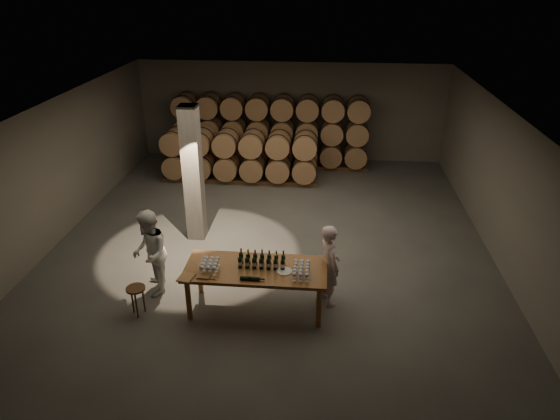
# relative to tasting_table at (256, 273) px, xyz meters

# --- Properties ---
(room) EXTENTS (12.00, 12.00, 12.00)m
(room) POSITION_rel_tasting_table_xyz_m (-1.80, 2.70, 0.80)
(room) COLOR #524F4D
(room) RESTS_ON ground
(tasting_table) EXTENTS (2.60, 1.10, 0.90)m
(tasting_table) POSITION_rel_tasting_table_xyz_m (0.00, 0.00, 0.00)
(tasting_table) COLOR brown
(tasting_table) RESTS_ON ground
(barrel_stack_back) EXTENTS (6.26, 0.95, 2.31)m
(barrel_stack_back) POSITION_rel_tasting_table_xyz_m (-0.57, 7.70, 0.40)
(barrel_stack_back) COLOR brown
(barrel_stack_back) RESTS_ON ground
(barrel_stack_front) EXTENTS (4.70, 0.95, 1.57)m
(barrel_stack_front) POSITION_rel_tasting_table_xyz_m (-1.35, 6.30, 0.03)
(barrel_stack_front) COLOR brown
(barrel_stack_front) RESTS_ON ground
(bottle_cluster) EXTENTS (0.86, 0.23, 0.31)m
(bottle_cluster) POSITION_rel_tasting_table_xyz_m (0.11, 0.06, 0.22)
(bottle_cluster) COLOR black
(bottle_cluster) RESTS_ON tasting_table
(lying_bottles) EXTENTS (0.44, 0.07, 0.07)m
(lying_bottles) POSITION_rel_tasting_table_xyz_m (-0.03, -0.41, 0.14)
(lying_bottles) COLOR black
(lying_bottles) RESTS_ON tasting_table
(glass_cluster_left) EXTENTS (0.31, 0.42, 0.19)m
(glass_cluster_left) POSITION_rel_tasting_table_xyz_m (-0.81, -0.14, 0.24)
(glass_cluster_left) COLOR silver
(glass_cluster_left) RESTS_ON tasting_table
(glass_cluster_right) EXTENTS (0.31, 0.53, 0.18)m
(glass_cluster_right) POSITION_rel_tasting_table_xyz_m (0.84, -0.14, 0.23)
(glass_cluster_right) COLOR silver
(glass_cluster_right) RESTS_ON tasting_table
(plate) EXTENTS (0.29, 0.29, 0.02)m
(plate) POSITION_rel_tasting_table_xyz_m (0.53, -0.07, 0.11)
(plate) COLOR white
(plate) RESTS_ON tasting_table
(notebook_near) EXTENTS (0.24, 0.20, 0.03)m
(notebook_near) POSITION_rel_tasting_table_xyz_m (-0.87, -0.37, 0.12)
(notebook_near) COLOR olive
(notebook_near) RESTS_ON tasting_table
(notebook_corner) EXTENTS (0.30, 0.35, 0.03)m
(notebook_corner) POSITION_rel_tasting_table_xyz_m (-1.18, -0.44, 0.12)
(notebook_corner) COLOR olive
(notebook_corner) RESTS_ON tasting_table
(pen) EXTENTS (0.14, 0.03, 0.01)m
(pen) POSITION_rel_tasting_table_xyz_m (-0.72, -0.45, 0.11)
(pen) COLOR black
(pen) RESTS_ON tasting_table
(stool) EXTENTS (0.35, 0.35, 0.59)m
(stool) POSITION_rel_tasting_table_xyz_m (-2.17, -0.38, -0.32)
(stool) COLOR brown
(stool) RESTS_ON ground
(person_man) EXTENTS (0.59, 0.71, 1.65)m
(person_man) POSITION_rel_tasting_table_xyz_m (1.34, 0.35, 0.03)
(person_man) COLOR silver
(person_man) RESTS_ON ground
(person_woman) EXTENTS (0.89, 1.01, 1.76)m
(person_woman) POSITION_rel_tasting_table_xyz_m (-2.11, 0.36, 0.08)
(person_woman) COLOR white
(person_woman) RESTS_ON ground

